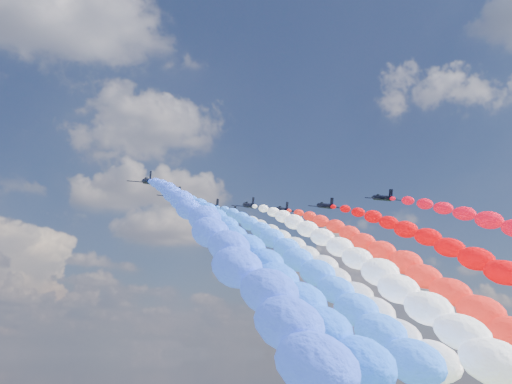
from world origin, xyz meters
name	(u,v)px	position (x,y,z in m)	size (l,w,h in m)	color
jet_0	(147,181)	(-29.32, -5.92, 92.99)	(9.16, 12.29, 2.71)	black
trail_0	(195,230)	(-29.32, -57.15, 72.71)	(5.77, 98.15, 43.74)	blue
jet_1	(175,195)	(-20.49, 5.83, 92.99)	(9.16, 12.29, 2.71)	black
trail_1	(231,245)	(-20.49, -45.41, 72.71)	(5.77, 98.15, 43.74)	blue
jet_2	(213,207)	(-8.47, 15.60, 92.99)	(9.16, 12.29, 2.71)	black
trail_2	(278,256)	(-8.47, -35.63, 72.71)	(5.77, 98.15, 43.74)	#2D6FFF
jet_3	(249,205)	(0.30, 11.10, 92.99)	(9.16, 12.29, 2.71)	black
trail_3	(330,254)	(0.30, -40.13, 72.71)	(5.77, 98.15, 43.74)	white
jet_4	(231,214)	(-1.28, 22.73, 92.99)	(9.16, 12.29, 2.71)	black
trail_4	(299,262)	(-1.28, -28.50, 72.71)	(5.77, 98.15, 43.74)	white
jet_5	(282,210)	(10.59, 13.38, 92.99)	(9.16, 12.29, 2.71)	black
trail_5	(374,258)	(10.59, -37.85, 72.71)	(5.77, 98.15, 43.74)	red
jet_6	(325,206)	(19.81, 5.29, 92.99)	(9.16, 12.29, 2.71)	black
trail_6	(438,255)	(19.81, -45.94, 72.71)	(5.77, 98.15, 43.74)	red
jet_7	(382,198)	(29.87, -7.62, 92.99)	(9.16, 12.29, 2.71)	black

